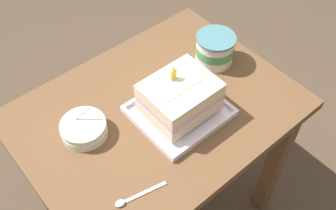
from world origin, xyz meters
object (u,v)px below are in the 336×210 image
at_px(birthday_cake, 180,97).
at_px(serving_spoon_near_tray, 129,199).
at_px(foil_tray, 179,112).
at_px(ice_cream_tub, 215,49).
at_px(bowl_stack, 84,129).

distance_m(birthday_cake, serving_spoon_near_tray, 0.36).
bearing_deg(foil_tray, ice_cream_tub, 21.97).
bearing_deg(foil_tray, bowl_stack, 155.06).
height_order(ice_cream_tub, serving_spoon_near_tray, ice_cream_tub).
distance_m(bowl_stack, serving_spoon_near_tray, 0.28).
relative_size(ice_cream_tub, serving_spoon_near_tray, 0.90).
distance_m(foil_tray, bowl_stack, 0.32).
bearing_deg(birthday_cake, foil_tray, -90.00).
bearing_deg(serving_spoon_near_tray, foil_tray, 24.62).
xyz_separation_m(foil_tray, serving_spoon_near_tray, (-0.32, -0.15, -0.00)).
height_order(birthday_cake, bowl_stack, birthday_cake).
relative_size(foil_tray, serving_spoon_near_tray, 1.81).
xyz_separation_m(birthday_cake, ice_cream_tub, (0.27, 0.11, -0.02)).
distance_m(foil_tray, birthday_cake, 0.07).
relative_size(bowl_stack, serving_spoon_near_tray, 0.93).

